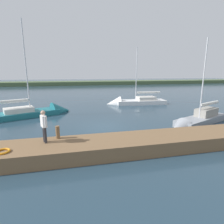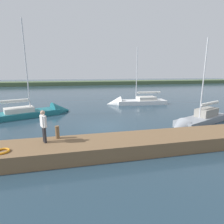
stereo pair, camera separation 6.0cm
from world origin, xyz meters
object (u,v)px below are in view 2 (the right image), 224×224
mooring_post_far (57,132)px  sailboat_outer_mooring (132,103)px  person_on_dock (44,124)px  life_ring_buoy (2,151)px  sailboat_mid_channel (39,113)px  sailboat_inner_slip (197,122)px

mooring_post_far → sailboat_outer_mooring: size_ratio=0.08×
person_on_dock → mooring_post_far: bearing=-166.9°
life_ring_buoy → sailboat_mid_channel: bearing=-89.1°
life_ring_buoy → sailboat_mid_channel: (0.18, -11.02, -0.62)m
person_on_dock → sailboat_mid_channel: bearing=-103.0°
sailboat_outer_mooring → sailboat_mid_channel: size_ratio=0.84×
mooring_post_far → sailboat_inner_slip: size_ratio=0.09×
life_ring_buoy → person_on_dock: (-1.79, -0.85, 0.97)m
sailboat_inner_slip → mooring_post_far: bearing=-8.7°
sailboat_mid_channel → sailboat_outer_mooring: bearing=-3.8°
sailboat_outer_mooring → sailboat_mid_channel: (11.73, 4.08, 0.06)m
sailboat_mid_channel → sailboat_inner_slip: 15.50m
sailboat_outer_mooring → sailboat_mid_channel: bearing=23.5°
sailboat_mid_channel → sailboat_inner_slip: sailboat_mid_channel is taller
sailboat_inner_slip → sailboat_mid_channel: bearing=-49.1°
person_on_dock → life_ring_buoy: bearing=1.4°
sailboat_outer_mooring → person_on_dock: 17.35m
sailboat_outer_mooring → person_on_dock: size_ratio=4.98×
life_ring_buoy → sailboat_outer_mooring: sailboat_outer_mooring is taller
life_ring_buoy → sailboat_outer_mooring: bearing=-127.4°
sailboat_outer_mooring → sailboat_mid_channel: 12.42m
mooring_post_far → sailboat_mid_channel: bearing=-75.0°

